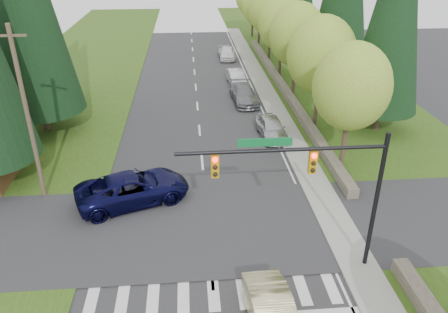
{
  "coord_description": "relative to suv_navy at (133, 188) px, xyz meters",
  "views": [
    {
      "loc": [
        -0.74,
        -10.89,
        13.89
      ],
      "look_at": [
        1.09,
        10.78,
        2.8
      ],
      "focal_mm": 35.0,
      "sensor_mm": 36.0,
      "label": 1
    }
  ],
  "objects": [
    {
      "name": "suv_navy",
      "position": [
        0.0,
        0.0,
        0.0
      ],
      "size": [
        7.06,
        4.99,
        1.79
      ],
      "primitive_type": "imported",
      "rotation": [
        0.0,
        0.0,
        1.92
      ],
      "color": "#0A0A33",
      "rests_on": "ground"
    },
    {
      "name": "decid_tree_0",
      "position": [
        13.34,
        3.07,
        4.7
      ],
      "size": [
        4.8,
        4.8,
        8.37
      ],
      "color": "#38281C",
      "rests_on": "ground"
    },
    {
      "name": "grass_east",
      "position": [
        17.14,
        9.07,
        -0.86
      ],
      "size": [
        14.0,
        110.0,
        0.06
      ],
      "primitive_type": "cube",
      "color": "#2C4612",
      "rests_on": "ground"
    },
    {
      "name": "curb_east",
      "position": [
        10.19,
        11.07,
        -0.83
      ],
      "size": [
        0.2,
        80.0,
        0.13
      ],
      "primitive_type": "cube",
      "color": "gray",
      "rests_on": "ground"
    },
    {
      "name": "cross_street",
      "position": [
        4.14,
        -2.93,
        -0.89
      ],
      "size": [
        120.0,
        8.0,
        0.1
      ],
      "primitive_type": "cube",
      "color": "#28282B",
      "rests_on": "ground"
    },
    {
      "name": "decid_tree_1",
      "position": [
        13.44,
        10.07,
        4.9
      ],
      "size": [
        5.2,
        5.2,
        8.8
      ],
      "color": "#38281C",
      "rests_on": "ground"
    },
    {
      "name": "decid_tree_4",
      "position": [
        13.44,
        31.07,
        5.17
      ],
      "size": [
        5.4,
        5.4,
        9.18
      ],
      "color": "#38281C",
      "rests_on": "ground"
    },
    {
      "name": "sidewalk_east",
      "position": [
        11.04,
        11.07,
        -0.83
      ],
      "size": [
        1.8,
        80.0,
        0.13
      ],
      "primitive_type": "cube",
      "color": "gray",
      "rests_on": "ground"
    },
    {
      "name": "traffic_signal",
      "position": [
        8.51,
        -6.43,
        4.09
      ],
      "size": [
        8.7,
        0.37,
        6.8
      ],
      "color": "black",
      "rests_on": "ground"
    },
    {
      "name": "decid_tree_5",
      "position": [
        13.24,
        38.07,
        4.64
      ],
      "size": [
        4.8,
        4.8,
        8.3
      ],
      "color": "#38281C",
      "rests_on": "ground"
    },
    {
      "name": "parked_car_e",
      "position": [
        8.34,
        32.3,
        -0.27
      ],
      "size": [
        2.25,
        4.49,
        1.25
      ],
      "primitive_type": "imported",
      "rotation": [
        0.0,
        0.0,
        0.12
      ],
      "color": "silver",
      "rests_on": "ground"
    },
    {
      "name": "parked_car_c",
      "position": [
        8.34,
        21.91,
        -0.18
      ],
      "size": [
        1.91,
        4.45,
        1.43
      ],
      "primitive_type": "imported",
      "rotation": [
        0.0,
        0.0,
        0.09
      ],
      "color": "#BBBBC0",
      "rests_on": "ground"
    },
    {
      "name": "stone_wall_north",
      "position": [
        12.74,
        19.07,
        -0.54
      ],
      "size": [
        0.7,
        40.0,
        0.7
      ],
      "primitive_type": "cube",
      "color": "#4C4438",
      "rests_on": "ground"
    },
    {
      "name": "decid_tree_2",
      "position": [
        13.24,
        17.07,
        5.03
      ],
      "size": [
        5.0,
        5.0,
        8.82
      ],
      "color": "#38281C",
      "rests_on": "ground"
    },
    {
      "name": "grass_west",
      "position": [
        -8.86,
        9.07,
        -0.86
      ],
      "size": [
        14.0,
        110.0,
        0.06
      ],
      "primitive_type": "cube",
      "color": "#2C4612",
      "rests_on": "ground"
    },
    {
      "name": "parked_car_d",
      "position": [
        8.34,
        31.96,
        -0.14
      ],
      "size": [
        2.11,
        4.57,
        1.52
      ],
      "primitive_type": "imported",
      "rotation": [
        0.0,
        0.0,
        -0.07
      ],
      "color": "white",
      "rests_on": "ground"
    },
    {
      "name": "parked_car_b",
      "position": [
        8.5,
        16.14,
        -0.13
      ],
      "size": [
        2.45,
        5.4,
        1.53
      ],
      "primitive_type": "imported",
      "rotation": [
        0.0,
        0.0,
        0.06
      ],
      "color": "slate",
      "rests_on": "ground"
    },
    {
      "name": "utility_pole",
      "position": [
        -5.36,
        1.07,
        4.25
      ],
      "size": [
        1.6,
        0.24,
        10.0
      ],
      "color": "#473828",
      "rests_on": "ground"
    },
    {
      "name": "conifer_e_a",
      "position": [
        18.14,
        9.07,
        8.9
      ],
      "size": [
        5.44,
        5.44,
        17.8
      ],
      "color": "#38281C",
      "rests_on": "ground"
    },
    {
      "name": "parked_car_a",
      "position": [
        9.59,
        8.34,
        -0.12
      ],
      "size": [
        2.12,
        4.64,
        1.54
      ],
      "primitive_type": "imported",
      "rotation": [
        0.0,
        0.0,
        0.07
      ],
      "color": "#B3B3B8",
      "rests_on": "ground"
    },
    {
      "name": "decid_tree_3",
      "position": [
        13.34,
        24.07,
        4.77
      ],
      "size": [
        5.0,
        5.0,
        8.55
      ],
      "color": "#38281C",
      "rests_on": "ground"
    }
  ]
}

